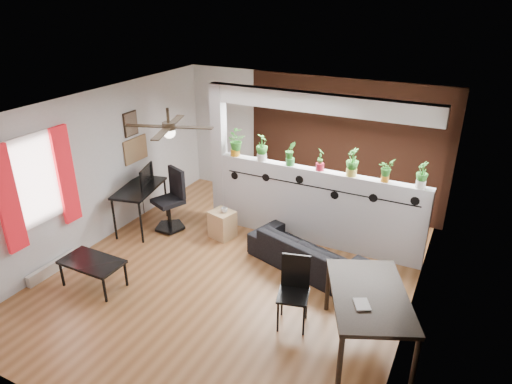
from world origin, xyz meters
The scene contains 28 objects.
room_shell centered at (0.00, 0.00, 1.30)m, with size 6.30×7.10×2.90m.
partition_wall centered at (0.80, 1.50, 0.68)m, with size 3.60×0.18×1.35m, color #BCBCC1.
ceiling_header centered at (0.80, 1.50, 2.45)m, with size 3.60×0.18×0.30m, color white.
pier_column centered at (-1.11, 1.50, 1.30)m, with size 0.22×0.20×2.60m, color #BCBCC1.
brick_panel centered at (0.80, 2.97, 1.30)m, with size 3.90×0.05×2.60m, color #A24E2F.
vine_decal centered at (0.80, 1.40, 1.08)m, with size 3.31×0.01×0.30m.
window_assembly centered at (-2.56, -1.20, 1.51)m, with size 0.09×1.30×1.55m.
baseboard_heater centered at (-2.54, -1.20, 0.09)m, with size 0.08×1.00×0.18m, color silver.
corkboard centered at (-2.58, 0.95, 1.35)m, with size 0.03×0.60×0.45m, color olive.
framed_art centered at (-2.58, 0.90, 1.85)m, with size 0.03×0.34×0.44m.
ceiling_fan centered at (-0.80, -0.30, 2.31)m, with size 1.19×1.19×0.43m.
potted_plant_0 centered at (-0.78, 1.50, 1.59)m, with size 0.29×0.26×0.46m.
potted_plant_1 centered at (-0.25, 1.50, 1.60)m, with size 0.30×0.31×0.47m.
potted_plant_2 centered at (0.27, 1.50, 1.57)m, with size 0.27×0.26×0.42m.
potted_plant_3 centered at (0.80, 1.50, 1.56)m, with size 0.22×0.24×0.39m.
potted_plant_4 centered at (1.33, 1.50, 1.59)m, with size 0.28×0.30×0.46m.
potted_plant_5 centered at (1.85, 1.50, 1.54)m, with size 0.19×0.21×0.36m.
potted_plant_6 centered at (2.38, 1.50, 1.57)m, with size 0.21×0.24×0.41m.
sofa centered at (0.92, 0.69, 0.26)m, with size 1.79×0.70×0.52m, color black.
cube_shelf centered at (-0.75, 0.93, 0.25)m, with size 0.40×0.36×0.49m, color tan.
cup centered at (-0.70, 0.93, 0.54)m, with size 0.11×0.11×0.09m, color gray.
computer_desk centered at (-2.25, 0.57, 0.73)m, with size 0.83×1.23×0.81m.
monitor centered at (-2.25, 0.72, 0.91)m, with size 0.06×0.33×0.19m, color black.
office_chair centered at (-1.73, 0.79, 0.50)m, with size 0.62×0.62×1.13m.
dining_table centered at (2.21, -0.63, 0.71)m, with size 1.39×1.68×0.79m.
book centered at (2.11, -0.93, 0.80)m, with size 0.17×0.22×0.02m, color gray.
folding_chair centered at (1.24, -0.59, 0.58)m, with size 0.48×0.48×0.98m.
coffee_table centered at (-1.70, -1.20, 0.38)m, with size 0.93×0.52×0.43m.
Camera 1 is at (2.99, -5.17, 4.09)m, focal length 32.00 mm.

